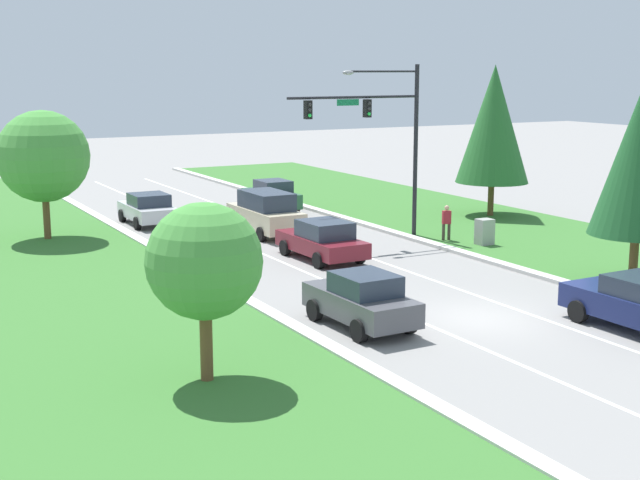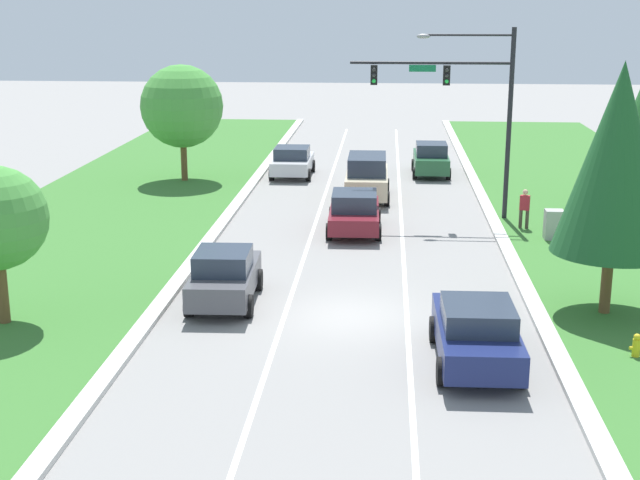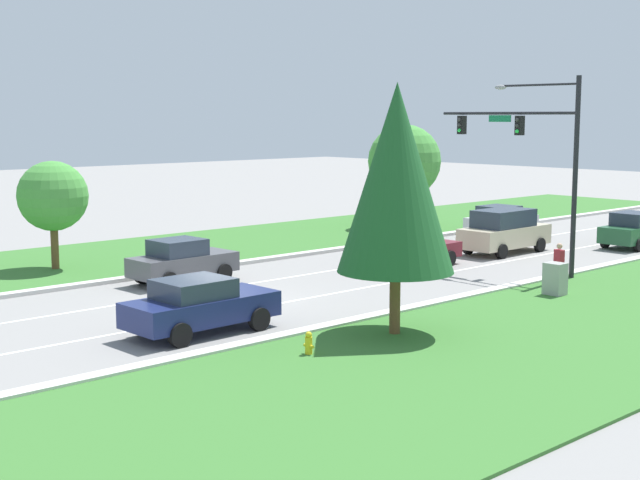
% 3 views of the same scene
% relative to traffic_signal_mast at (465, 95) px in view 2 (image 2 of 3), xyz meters
% --- Properties ---
extents(ground_plane, '(160.00, 160.00, 0.00)m').
position_rel_traffic_signal_mast_xyz_m(ground_plane, '(-4.30, -12.66, -5.28)').
color(ground_plane, gray).
extents(curb_strip_right, '(0.50, 90.00, 0.15)m').
position_rel_traffic_signal_mast_xyz_m(curb_strip_right, '(1.35, -12.66, -5.20)').
color(curb_strip_right, beige).
rests_on(curb_strip_right, ground_plane).
extents(curb_strip_left, '(0.50, 90.00, 0.15)m').
position_rel_traffic_signal_mast_xyz_m(curb_strip_left, '(-9.95, -12.66, -5.20)').
color(curb_strip_left, beige).
rests_on(curb_strip_left, ground_plane).
extents(lane_stripe_inner_left, '(0.14, 81.00, 0.01)m').
position_rel_traffic_signal_mast_xyz_m(lane_stripe_inner_left, '(-6.10, -12.66, -5.27)').
color(lane_stripe_inner_left, white).
rests_on(lane_stripe_inner_left, ground_plane).
extents(lane_stripe_inner_right, '(0.14, 81.00, 0.01)m').
position_rel_traffic_signal_mast_xyz_m(lane_stripe_inner_right, '(-2.50, -12.66, -5.27)').
color(lane_stripe_inner_right, white).
rests_on(lane_stripe_inner_right, ground_plane).
extents(traffic_signal_mast, '(6.72, 0.41, 7.99)m').
position_rel_traffic_signal_mast_xyz_m(traffic_signal_mast, '(0.00, 0.00, 0.00)').
color(traffic_signal_mast, black).
rests_on(traffic_signal_mast, ground_plane).
extents(burgundy_sedan, '(2.22, 4.71, 1.66)m').
position_rel_traffic_signal_mast_xyz_m(burgundy_sedan, '(-4.43, -2.53, -4.45)').
color(burgundy_sedan, maroon).
rests_on(burgundy_sedan, ground_plane).
extents(forest_sedan, '(2.00, 4.22, 1.75)m').
position_rel_traffic_signal_mast_xyz_m(forest_sedan, '(-0.80, 10.06, -4.41)').
color(forest_sedan, '#235633').
rests_on(forest_sedan, ground_plane).
extents(graphite_sedan, '(2.10, 4.24, 1.73)m').
position_rel_traffic_signal_mast_xyz_m(graphite_sedan, '(-8.05, -11.73, -4.41)').
color(graphite_sedan, '#4C4C51').
rests_on(graphite_sedan, ground_plane).
extents(champagne_suv, '(2.15, 4.98, 2.08)m').
position_rel_traffic_signal_mast_xyz_m(champagne_suv, '(-4.08, 3.77, -4.22)').
color(champagne_suv, beige).
rests_on(champagne_suv, ground_plane).
extents(navy_sedan, '(2.19, 4.67, 1.68)m').
position_rel_traffic_signal_mast_xyz_m(navy_sedan, '(-0.84, -15.95, -4.42)').
color(navy_sedan, navy).
rests_on(navy_sedan, ground_plane).
extents(silver_sedan, '(2.16, 4.26, 1.60)m').
position_rel_traffic_signal_mast_xyz_m(silver_sedan, '(-8.16, 9.16, -4.47)').
color(silver_sedan, silver).
rests_on(silver_sedan, ground_plane).
extents(utility_cabinet, '(0.70, 0.60, 1.23)m').
position_rel_traffic_signal_mast_xyz_m(utility_cabinet, '(3.30, -3.43, -4.66)').
color(utility_cabinet, '#9E9E99').
rests_on(utility_cabinet, ground_plane).
extents(pedestrian, '(0.43, 0.33, 1.69)m').
position_rel_traffic_signal_mast_xyz_m(pedestrian, '(2.41, -1.79, -4.34)').
color(pedestrian, '#42382D').
rests_on(pedestrian, ground_plane).
extents(fire_hydrant, '(0.34, 0.20, 0.70)m').
position_rel_traffic_signal_mast_xyz_m(fire_hydrant, '(3.32, -15.34, -4.93)').
color(fire_hydrant, gold).
rests_on(fire_hydrant, ground_plane).
extents(conifer_near_right_tree, '(3.42, 3.42, 7.40)m').
position_rel_traffic_signal_mast_xyz_m(conifer_near_right_tree, '(3.31, -11.92, -0.62)').
color(conifer_near_right_tree, brown).
rests_on(conifer_near_right_tree, ground_plane).
extents(oak_near_left_tree, '(4.18, 4.18, 5.97)m').
position_rel_traffic_signal_mast_xyz_m(oak_near_left_tree, '(-13.56, 7.26, -1.40)').
color(oak_near_left_tree, brown).
rests_on(oak_near_left_tree, ground_plane).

